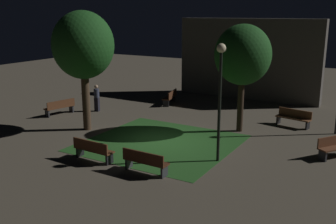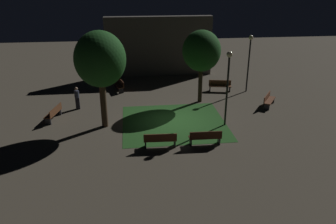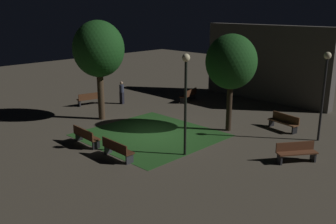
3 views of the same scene
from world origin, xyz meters
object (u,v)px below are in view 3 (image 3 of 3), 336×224
(tree_back_left, at_px, (99,50))
(lamp_post_plaza_west, at_px, (325,81))
(tree_right_canopy, at_px, (231,62))
(bench_front_right, at_px, (90,98))
(lamp_post_plaza_east, at_px, (186,88))
(bench_near_trees, at_px, (284,121))
(pedestrian, at_px, (122,92))
(bench_back_row, at_px, (86,136))
(bench_front_left, at_px, (296,152))
(bench_path_side, at_px, (117,149))
(bench_lawn_edge, at_px, (189,95))

(tree_back_left, xyz_separation_m, lamp_post_plaza_west, (11.06, 5.56, -1.14))
(tree_right_canopy, relative_size, lamp_post_plaza_west, 1.17)
(bench_front_right, bearing_deg, lamp_post_plaza_east, -11.21)
(bench_near_trees, relative_size, pedestrian, 1.15)
(bench_back_row, bearing_deg, tree_back_left, 134.41)
(bench_near_trees, relative_size, bench_front_left, 1.06)
(bench_back_row, distance_m, lamp_post_plaza_east, 5.69)
(lamp_post_plaza_west, bearing_deg, tree_right_canopy, -155.89)
(lamp_post_plaza_east, xyz_separation_m, pedestrian, (-9.56, 3.91, -2.32))
(bench_path_side, relative_size, tree_right_canopy, 0.34)
(bench_back_row, relative_size, lamp_post_plaza_east, 0.39)
(bench_lawn_edge, xyz_separation_m, tree_right_canopy, (5.99, -3.44, 3.32))
(bench_lawn_edge, bearing_deg, pedestrian, -126.56)
(bench_near_trees, xyz_separation_m, lamp_post_plaza_west, (2.12, -0.34, 2.60))
(bench_back_row, height_order, bench_near_trees, same)
(bench_front_right, xyz_separation_m, pedestrian, (1.28, 1.76, 0.37))
(bench_front_left, distance_m, tree_back_left, 12.31)
(bench_front_right, height_order, lamp_post_plaza_west, lamp_post_plaza_west)
(tree_back_left, xyz_separation_m, pedestrian, (-2.07, 3.21, -3.37))
(bench_lawn_edge, height_order, pedestrian, pedestrian)
(bench_front_left, relative_size, lamp_post_plaza_east, 0.37)
(bench_lawn_edge, relative_size, bench_front_right, 1.00)
(bench_front_left, bearing_deg, bench_front_right, -177.27)
(bench_lawn_edge, distance_m, lamp_post_plaza_east, 10.62)
(bench_front_left, xyz_separation_m, lamp_post_plaza_west, (-0.46, 3.41, 2.60))
(bench_back_row, bearing_deg, bench_path_side, -0.00)
(bench_near_trees, relative_size, bench_lawn_edge, 1.00)
(bench_back_row, height_order, tree_right_canopy, tree_right_canopy)
(lamp_post_plaza_east, height_order, lamp_post_plaza_west, lamp_post_plaza_east)
(bench_front_right, xyz_separation_m, lamp_post_plaza_east, (10.84, -2.15, 2.69))
(tree_back_left, bearing_deg, bench_back_row, -45.59)
(bench_back_row, bearing_deg, lamp_post_plaza_west, 47.97)
(bench_path_side, distance_m, tree_back_left, 7.51)
(lamp_post_plaza_west, distance_m, pedestrian, 13.52)
(tree_right_canopy, bearing_deg, tree_back_left, -151.75)
(tree_back_left, relative_size, lamp_post_plaza_east, 1.26)
(bench_front_left, relative_size, pedestrian, 1.09)
(bench_path_side, height_order, bench_lawn_edge, same)
(bench_lawn_edge, bearing_deg, bench_back_row, -77.22)
(bench_path_side, distance_m, lamp_post_plaza_west, 10.63)
(lamp_post_plaza_east, distance_m, lamp_post_plaza_west, 7.21)
(bench_near_trees, relative_size, lamp_post_plaza_west, 0.41)
(tree_right_canopy, xyz_separation_m, tree_back_left, (-6.80, -3.65, 0.42))
(bench_near_trees, xyz_separation_m, pedestrian, (-11.01, -2.70, 0.37))
(bench_lawn_edge, bearing_deg, bench_path_side, -64.83)
(lamp_post_plaza_east, relative_size, lamp_post_plaza_west, 1.03)
(bench_front_right, distance_m, tree_back_left, 5.22)
(bench_near_trees, xyz_separation_m, bench_front_right, (-12.28, -4.46, 0.00))
(bench_back_row, distance_m, tree_back_left, 5.85)
(bench_back_row, relative_size, pedestrian, 1.13)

